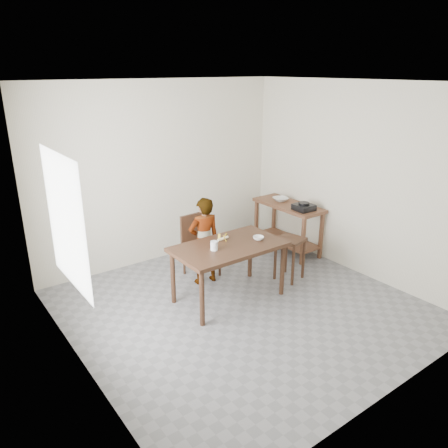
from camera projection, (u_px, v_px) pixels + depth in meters
floor at (243, 309)px, 5.49m from camera, size 4.00×4.00×0.04m
ceiling at (247, 80)px, 4.56m from camera, size 4.00×4.00×0.04m
wall_back at (160, 173)px, 6.56m from camera, size 4.00×0.04×2.70m
wall_front at (403, 265)px, 3.50m from camera, size 4.00×0.04×2.70m
wall_left at (69, 245)px, 3.90m from camera, size 0.04×4.00×2.70m
wall_right at (356, 180)px, 6.15m from camera, size 0.04×4.00×2.70m
window_pane at (65, 222)px, 4.03m from camera, size 0.02×1.10×1.30m
dining_table at (229, 272)px, 5.58m from camera, size 1.40×0.80×0.75m
prep_counter at (287, 227)px, 7.07m from camera, size 0.50×1.20×0.80m
child at (204, 241)px, 5.94m from camera, size 0.49×0.36×1.23m
dining_chair at (202, 247)px, 6.20m from camera, size 0.45×0.45×0.88m
stool at (289, 259)px, 6.14m from camera, size 0.42×0.42×0.61m
glass_tumbler at (214, 246)px, 5.29m from camera, size 0.10×0.10×0.11m
small_bowl at (258, 238)px, 5.62m from camera, size 0.15×0.15×0.05m
banana at (223, 238)px, 5.59m from camera, size 0.17×0.13×0.06m
serving_bowl at (280, 199)px, 7.07m from camera, size 0.28×0.28×0.06m
gas_burner at (304, 207)px, 6.61m from camera, size 0.29×0.29×0.09m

